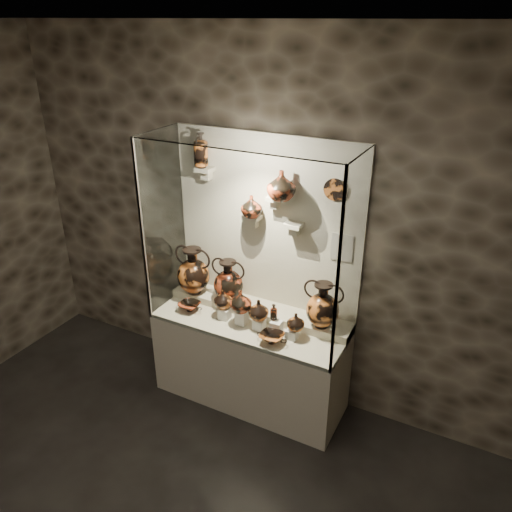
{
  "coord_description": "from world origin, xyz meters",
  "views": [
    {
      "loc": [
        1.73,
        -1.02,
        3.22
      ],
      "look_at": [
        0.05,
        2.21,
        1.46
      ],
      "focal_mm": 35.0,
      "sensor_mm": 36.0,
      "label": 1
    }
  ],
  "objects_px": {
    "lekythos_small": "(274,311)",
    "kylix_left": "(190,306)",
    "jug_c": "(259,310)",
    "amphora_right": "(323,305)",
    "jug_e": "(296,322)",
    "kylix_right": "(272,337)",
    "amphora_left": "(193,271)",
    "jug_a": "(223,299)",
    "amphora_mid": "(228,281)",
    "jug_b": "(241,301)",
    "ovoid_vase_b": "(281,185)",
    "lekythos_tall": "(201,148)",
    "ovoid_vase_a": "(252,206)"
  },
  "relations": [
    {
      "from": "kylix_left",
      "to": "ovoid_vase_b",
      "type": "height_order",
      "value": "ovoid_vase_b"
    },
    {
      "from": "jug_e",
      "to": "ovoid_vase_a",
      "type": "xyz_separation_m",
      "value": [
        -0.53,
        0.24,
        0.82
      ]
    },
    {
      "from": "kylix_left",
      "to": "kylix_right",
      "type": "bearing_deg",
      "value": 6.22
    },
    {
      "from": "jug_e",
      "to": "kylix_left",
      "type": "bearing_deg",
      "value": 170.29
    },
    {
      "from": "amphora_right",
      "to": "lekythos_small",
      "type": "relative_size",
      "value": 2.51
    },
    {
      "from": "lekythos_small",
      "to": "kylix_left",
      "type": "xyz_separation_m",
      "value": [
        -0.81,
        -0.05,
        -0.15
      ]
    },
    {
      "from": "jug_b",
      "to": "amphora_mid",
      "type": "bearing_deg",
      "value": 152.14
    },
    {
      "from": "jug_a",
      "to": "lekythos_small",
      "type": "height_order",
      "value": "lekythos_small"
    },
    {
      "from": "jug_e",
      "to": "lekythos_small",
      "type": "relative_size",
      "value": 0.96
    },
    {
      "from": "amphora_right",
      "to": "ovoid_vase_b",
      "type": "distance_m",
      "value": 1.02
    },
    {
      "from": "jug_a",
      "to": "jug_e",
      "type": "distance_m",
      "value": 0.68
    },
    {
      "from": "amphora_right",
      "to": "jug_e",
      "type": "height_order",
      "value": "amphora_right"
    },
    {
      "from": "amphora_left",
      "to": "ovoid_vase_b",
      "type": "distance_m",
      "value": 1.24
    },
    {
      "from": "amphora_right",
      "to": "kylix_right",
      "type": "relative_size",
      "value": 1.59
    },
    {
      "from": "kylix_right",
      "to": "lekythos_small",
      "type": "bearing_deg",
      "value": 122.99
    },
    {
      "from": "lekythos_small",
      "to": "ovoid_vase_b",
      "type": "xyz_separation_m",
      "value": [
        -0.05,
        0.21,
        1.01
      ]
    },
    {
      "from": "jug_c",
      "to": "ovoid_vase_b",
      "type": "distance_m",
      "value": 1.05
    },
    {
      "from": "jug_a",
      "to": "kylix_left",
      "type": "bearing_deg",
      "value": -152.76
    },
    {
      "from": "kylix_left",
      "to": "jug_a",
      "type": "bearing_deg",
      "value": 21.44
    },
    {
      "from": "amphora_left",
      "to": "amphora_right",
      "type": "xyz_separation_m",
      "value": [
        1.24,
        0.02,
        -0.02
      ]
    },
    {
      "from": "jug_b",
      "to": "jug_e",
      "type": "distance_m",
      "value": 0.5
    },
    {
      "from": "kylix_left",
      "to": "lekythos_small",
      "type": "bearing_deg",
      "value": 16.24
    },
    {
      "from": "jug_a",
      "to": "lekythos_small",
      "type": "distance_m",
      "value": 0.49
    },
    {
      "from": "ovoid_vase_b",
      "to": "kylix_right",
      "type": "bearing_deg",
      "value": -83.02
    },
    {
      "from": "amphora_right",
      "to": "lekythos_small",
      "type": "height_order",
      "value": "amphora_right"
    },
    {
      "from": "amphora_mid",
      "to": "jug_b",
      "type": "relative_size",
      "value": 2.02
    },
    {
      "from": "amphora_left",
      "to": "amphora_mid",
      "type": "distance_m",
      "value": 0.36
    },
    {
      "from": "lekythos_small",
      "to": "ovoid_vase_a",
      "type": "xyz_separation_m",
      "value": [
        -0.33,
        0.24,
        0.78
      ]
    },
    {
      "from": "jug_c",
      "to": "ovoid_vase_b",
      "type": "height_order",
      "value": "ovoid_vase_b"
    },
    {
      "from": "lekythos_small",
      "to": "jug_c",
      "type": "bearing_deg",
      "value": 171.41
    },
    {
      "from": "jug_c",
      "to": "kylix_left",
      "type": "bearing_deg",
      "value": 177.49
    },
    {
      "from": "kylix_right",
      "to": "lekythos_tall",
      "type": "relative_size",
      "value": 0.77
    },
    {
      "from": "amphora_right",
      "to": "jug_c",
      "type": "xyz_separation_m",
      "value": [
        -0.49,
        -0.18,
        -0.09
      ]
    },
    {
      "from": "amphora_mid",
      "to": "lekythos_tall",
      "type": "relative_size",
      "value": 1.22
    },
    {
      "from": "kylix_left",
      "to": "ovoid_vase_a",
      "type": "distance_m",
      "value": 1.09
    },
    {
      "from": "lekythos_small",
      "to": "amphora_right",
      "type": "bearing_deg",
      "value": 12.1
    },
    {
      "from": "jug_c",
      "to": "kylix_right",
      "type": "relative_size",
      "value": 0.71
    },
    {
      "from": "amphora_mid",
      "to": "jug_a",
      "type": "relative_size",
      "value": 2.38
    },
    {
      "from": "jug_e",
      "to": "ovoid_vase_b",
      "type": "height_order",
      "value": "ovoid_vase_b"
    },
    {
      "from": "jug_b",
      "to": "ovoid_vase_b",
      "type": "relative_size",
      "value": 0.83
    },
    {
      "from": "amphora_mid",
      "to": "ovoid_vase_a",
      "type": "xyz_separation_m",
      "value": [
        0.2,
        0.07,
        0.71
      ]
    },
    {
      "from": "amphora_left",
      "to": "jug_a",
      "type": "distance_m",
      "value": 0.44
    },
    {
      "from": "kylix_right",
      "to": "ovoid_vase_a",
      "type": "relative_size",
      "value": 1.35
    },
    {
      "from": "ovoid_vase_a",
      "to": "amphora_right",
      "type": "bearing_deg",
      "value": 6.1
    },
    {
      "from": "amphora_right",
      "to": "lekythos_tall",
      "type": "height_order",
      "value": "lekythos_tall"
    },
    {
      "from": "kylix_left",
      "to": "jug_e",
      "type": "bearing_deg",
      "value": 15.55
    },
    {
      "from": "jug_c",
      "to": "kylix_right",
      "type": "xyz_separation_m",
      "value": [
        0.19,
        -0.14,
        -0.13
      ]
    },
    {
      "from": "jug_b",
      "to": "jug_e",
      "type": "height_order",
      "value": "jug_b"
    },
    {
      "from": "kylix_left",
      "to": "ovoid_vase_b",
      "type": "xyz_separation_m",
      "value": [
        0.75,
        0.26,
        1.16
      ]
    },
    {
      "from": "amphora_mid",
      "to": "jug_b",
      "type": "distance_m",
      "value": 0.31
    }
  ]
}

